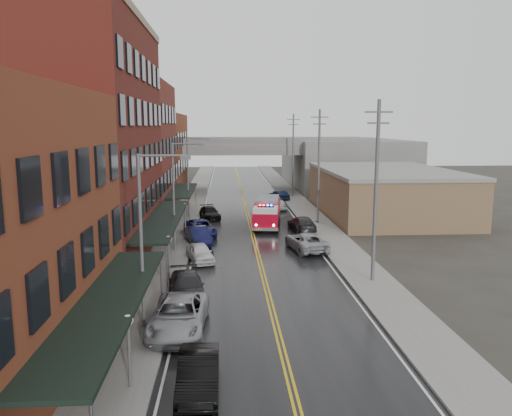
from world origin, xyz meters
name	(u,v)px	position (x,y,z in m)	size (l,w,h in m)	color
ground	(298,413)	(0.00, 0.00, 0.00)	(220.00, 220.00, 0.00)	#2D2B26
road	(253,235)	(0.00, 30.00, 0.01)	(11.00, 160.00, 0.02)	black
sidewalk_left	(176,235)	(-7.30, 30.00, 0.07)	(3.00, 160.00, 0.15)	slate
sidewalk_right	(328,233)	(7.30, 30.00, 0.07)	(3.00, 160.00, 0.15)	slate
curb_left	(193,235)	(-5.65, 30.00, 0.07)	(0.30, 160.00, 0.15)	gray
curb_right	(311,233)	(5.65, 30.00, 0.07)	(0.30, 160.00, 0.15)	gray
brick_building_b	(86,143)	(-13.30, 23.00, 9.00)	(9.00, 20.00, 18.00)	#592117
brick_building_c	(130,151)	(-13.30, 40.50, 7.50)	(9.00, 15.00, 15.00)	maroon
brick_building_far	(152,155)	(-13.30, 58.00, 6.00)	(9.00, 20.00, 12.00)	brown
tan_building	(385,194)	(16.00, 40.00, 2.50)	(14.00, 22.00, 5.00)	brown
right_far_block	(342,162)	(18.00, 70.00, 4.00)	(18.00, 30.00, 8.00)	slate
awning_0	(111,301)	(-7.49, 4.00, 2.99)	(2.60, 16.00, 3.09)	black
awning_1	(164,219)	(-7.49, 23.00, 2.99)	(2.60, 18.00, 3.09)	black
awning_2	(183,191)	(-7.49, 40.50, 2.99)	(2.60, 13.00, 3.09)	black
globe_lamp_0	(128,335)	(-6.40, 2.00, 2.31)	(0.44, 0.44, 3.12)	#59595B
globe_lamp_1	(168,248)	(-6.40, 16.00, 2.31)	(0.44, 0.44, 3.12)	#59595B
globe_lamp_2	(185,212)	(-6.40, 30.00, 2.31)	(0.44, 0.44, 3.12)	#59595B
street_lamp_0	(146,231)	(-6.55, 8.00, 5.19)	(2.64, 0.22, 9.00)	#59595B
street_lamp_1	(177,190)	(-6.55, 24.00, 5.19)	(2.64, 0.22, 9.00)	#59595B
street_lamp_2	(190,172)	(-6.55, 40.00, 5.19)	(2.64, 0.22, 9.00)	#59595B
utility_pole_0	(376,189)	(7.20, 15.00, 6.31)	(1.80, 0.24, 12.00)	#59595B
utility_pole_1	(319,165)	(7.20, 35.00, 6.31)	(1.80, 0.24, 12.00)	#59595B
utility_pole_2	(293,154)	(7.20, 55.00, 6.31)	(1.80, 0.24, 12.00)	#59595B
overpass	(242,154)	(0.00, 62.00, 5.99)	(40.00, 10.00, 7.50)	slate
fire_truck	(267,212)	(1.70, 33.90, 1.56)	(3.99, 8.14, 2.87)	#B80820
parked_car_left_1	(199,374)	(-3.69, 1.65, 0.75)	(1.58, 4.54, 1.50)	black
parked_car_left_2	(179,316)	(-5.00, 7.65, 0.82)	(2.74, 5.94, 1.65)	#9B9EA3
parked_car_left_3	(187,286)	(-4.96, 12.58, 0.73)	(2.04, 5.03, 1.46)	black
parked_car_left_4	(200,253)	(-4.57, 20.81, 0.70)	(1.65, 4.10, 1.40)	silver
parked_car_left_5	(198,236)	(-5.00, 26.55, 0.76)	(1.61, 4.63, 1.53)	black
parked_car_left_6	(200,228)	(-5.00, 29.91, 0.75)	(2.48, 5.39, 1.50)	#14164C
parked_car_left_7	(210,213)	(-4.36, 38.69, 0.67)	(1.88, 4.63, 1.34)	black
parked_car_right_0	(306,241)	(4.14, 23.80, 0.76)	(2.51, 5.44, 1.51)	#9C9FA4
parked_car_right_1	(302,223)	(5.00, 31.69, 0.72)	(2.02, 4.98, 1.44)	#252528
parked_car_right_2	(278,204)	(3.96, 44.42, 0.68)	(1.61, 4.00, 1.36)	#B2B2B2
parked_car_right_3	(279,195)	(4.94, 52.20, 0.68)	(1.44, 4.12, 1.36)	#0E1633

